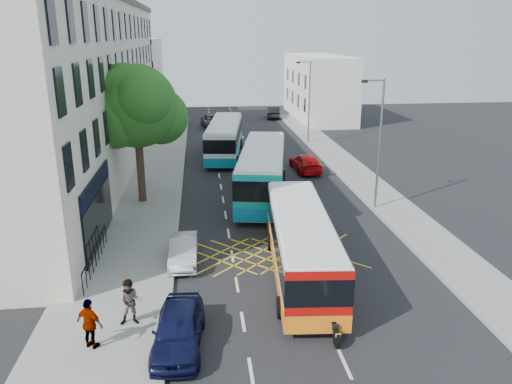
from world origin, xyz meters
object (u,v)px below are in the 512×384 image
object	(u,v)px
motorbike	(332,312)
parked_car_silver	(183,250)
bus_far	(225,138)
pedestrian_near	(130,302)
street_tree	(136,107)
lamp_far	(308,98)
red_hatchback	(306,163)
bus_near	(301,244)
distant_car_grey	(213,121)
pedestrian_far	(90,324)
bus_mid	(263,172)
distant_car_dark	(273,112)
parked_car_blue	(178,329)
lamp_near	(378,138)

from	to	relation	value
motorbike	parked_car_silver	world-z (taller)	motorbike
bus_far	pedestrian_near	bearing A→B (deg)	-93.05
street_tree	lamp_far	bearing A→B (deg)	49.19
lamp_far	bus_far	world-z (taller)	lamp_far
lamp_far	pedestrian_near	xyz separation A→B (m)	(-13.61, -31.91, -3.55)
red_hatchback	bus_near	bearing A→B (deg)	74.22
motorbike	distant_car_grey	distance (m)	43.66
street_tree	bus_far	distance (m)	14.65
bus_far	parked_car_silver	size ratio (longest dim) A/B	3.05
parked_car_silver	pedestrian_far	size ratio (longest dim) A/B	2.01
bus_mid	distant_car_dark	size ratio (longest dim) A/B	2.68
pedestrian_far	street_tree	bearing A→B (deg)	-59.41
street_tree	red_hatchback	bearing A→B (deg)	28.24
lamp_far	parked_car_blue	bearing A→B (deg)	-109.48
bus_mid	parked_car_blue	bearing A→B (deg)	-96.83
bus_mid	motorbike	xyz separation A→B (m)	(0.46, -16.59, -0.84)
red_hatchback	distant_car_dark	bearing A→B (deg)	-95.98
lamp_far	pedestrian_far	xyz separation A→B (m)	(-14.82, -33.27, -3.53)
bus_far	red_hatchback	world-z (taller)	bus_far
bus_mid	motorbike	distance (m)	16.62
parked_car_silver	street_tree	bearing A→B (deg)	107.97
distant_car_dark	pedestrian_far	bearing A→B (deg)	81.97
street_tree	pedestrian_far	size ratio (longest dim) A/B	4.68
lamp_near	motorbike	bearing A→B (deg)	-115.16
bus_far	distant_car_dark	bearing A→B (deg)	77.47
bus_far	pedestrian_far	distance (m)	29.39
distant_car_grey	distant_car_dark	world-z (taller)	distant_car_dark
street_tree	pedestrian_far	world-z (taller)	street_tree
bus_near	pedestrian_far	world-z (taller)	bus_near
motorbike	pedestrian_far	xyz separation A→B (m)	(-8.60, -0.03, 0.15)
lamp_far	bus_mid	world-z (taller)	lamp_far
lamp_near	motorbike	size ratio (longest dim) A/B	3.53
parked_car_blue	pedestrian_far	distance (m)	3.05
lamp_far	pedestrian_near	size ratio (longest dim) A/B	4.36
distant_car_dark	pedestrian_far	size ratio (longest dim) A/B	2.44
red_hatchback	pedestrian_far	xyz separation A→B (m)	(-12.45, -22.86, 0.41)
bus_mid	distant_car_dark	distance (m)	33.50
bus_far	parked_car_silver	xyz separation A→B (m)	(-3.21, -21.85, -1.05)
street_tree	bus_near	world-z (taller)	street_tree
bus_near	red_hatchback	size ratio (longest dim) A/B	2.31
lamp_near	distant_car_dark	xyz separation A→B (m)	(-1.03, 36.36, -3.86)
distant_car_grey	pedestrian_far	world-z (taller)	pedestrian_far
lamp_far	distant_car_grey	distance (m)	14.35
motorbike	parked_car_silver	size ratio (longest dim) A/B	0.60
motorbike	pedestrian_far	world-z (taller)	pedestrian_far
bus_near	bus_mid	distance (m)	11.78
distant_car_grey	pedestrian_near	distance (m)	42.46
parked_car_blue	lamp_near	bearing A→B (deg)	52.63
street_tree	bus_mid	xyz separation A→B (m)	(8.03, 0.39, -4.51)
street_tree	parked_car_blue	size ratio (longest dim) A/B	2.08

